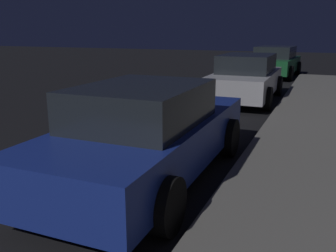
# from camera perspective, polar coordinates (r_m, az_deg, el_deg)

# --- Properties ---
(car_blue) EXTENTS (2.00, 4.58, 1.43)m
(car_blue) POSITION_cam_1_polar(r_m,az_deg,el_deg) (5.41, -3.10, -1.07)
(car_blue) COLOR navy
(car_blue) RESTS_ON ground
(car_silver) EXTENTS (2.01, 4.36, 1.43)m
(car_silver) POSITION_cam_1_polar(r_m,az_deg,el_deg) (11.96, 11.92, 7.31)
(car_silver) COLOR #B7B7BF
(car_silver) RESTS_ON ground
(car_green) EXTENTS (2.23, 4.17, 1.43)m
(car_green) POSITION_cam_1_polar(r_m,az_deg,el_deg) (18.57, 16.15, 9.52)
(car_green) COLOR #19592D
(car_green) RESTS_ON ground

